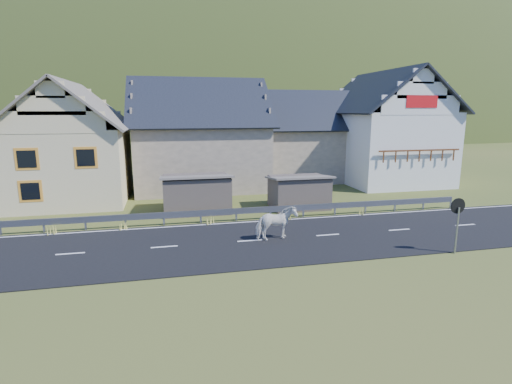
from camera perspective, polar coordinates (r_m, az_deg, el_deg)
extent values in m
plane|color=#3F4E1C|center=(19.27, -0.90, -7.08)|extent=(160.00, 160.00, 0.00)
cube|color=black|center=(19.26, -0.90, -7.02)|extent=(60.00, 7.00, 0.04)
cube|color=silver|center=(19.25, -0.90, -6.95)|extent=(60.00, 6.60, 0.01)
cube|color=#93969B|center=(22.57, -2.84, -2.75)|extent=(28.00, 0.08, 0.34)
cube|color=#93969B|center=(23.80, -32.70, -4.44)|extent=(0.10, 0.06, 0.70)
cube|color=#93969B|center=(23.19, -28.05, -4.33)|extent=(0.10, 0.06, 0.70)
cube|color=#93969B|center=(22.73, -23.18, -4.19)|extent=(0.10, 0.06, 0.70)
cube|color=#93969B|center=(22.44, -18.14, -4.02)|extent=(0.10, 0.06, 0.70)
cube|color=#93969B|center=(22.33, -13.02, -3.81)|extent=(0.10, 0.06, 0.70)
cube|color=#93969B|center=(22.40, -7.90, -3.57)|extent=(0.10, 0.06, 0.70)
cube|color=#93969B|center=(22.65, -2.84, -3.30)|extent=(0.10, 0.06, 0.70)
cube|color=#93969B|center=(23.06, 2.06, -3.02)|extent=(0.10, 0.06, 0.70)
cube|color=#93969B|center=(23.64, 6.76, -2.73)|extent=(0.10, 0.06, 0.70)
cube|color=#93969B|center=(24.37, 11.20, -2.44)|extent=(0.10, 0.06, 0.70)
cube|color=#93969B|center=(25.24, 15.35, -2.15)|extent=(0.10, 0.06, 0.70)
cube|color=#93969B|center=(26.23, 19.21, -1.88)|extent=(0.10, 0.06, 0.70)
cube|color=#93969B|center=(27.33, 22.78, -1.61)|extent=(0.10, 0.06, 0.70)
cube|color=#93969B|center=(28.53, 26.05, -1.37)|extent=(0.10, 0.06, 0.70)
cube|color=brown|center=(24.94, -8.52, -0.26)|extent=(4.30, 3.30, 2.40)
cube|color=brown|center=(25.77, 6.13, -0.04)|extent=(3.80, 2.90, 2.20)
cube|color=beige|center=(30.72, -24.50, 3.70)|extent=(7.00, 9.00, 5.00)
cube|color=orange|center=(26.69, -29.92, 4.10)|extent=(1.30, 0.12, 1.30)
cube|color=orange|center=(25.93, -23.14, 4.54)|extent=(1.30, 0.12, 1.30)
cube|color=orange|center=(26.95, -29.51, 0.10)|extent=(1.30, 0.12, 1.30)
cube|color=tan|center=(32.43, -28.11, 10.96)|extent=(0.70, 0.70, 2.40)
cube|color=tan|center=(33.18, -8.02, 5.14)|extent=(10.00, 9.00, 5.00)
cube|color=tan|center=(37.32, 7.26, 5.56)|extent=(9.00, 8.00, 4.60)
cube|color=silver|center=(37.11, 17.69, 6.15)|extent=(8.00, 10.00, 6.00)
cube|color=red|center=(32.75, 22.63, 11.83)|extent=(2.60, 0.06, 0.90)
cube|color=brown|center=(32.70, 22.36, 5.52)|extent=(6.80, 0.12, 0.12)
ellipsoid|color=#223713|center=(199.78, -10.24, 3.88)|extent=(440.00, 280.00, 260.00)
imported|color=white|center=(19.20, 2.89, -4.47)|extent=(1.18, 2.05, 1.64)
cylinder|color=#93969B|center=(19.45, 26.75, -4.97)|extent=(0.08, 0.08, 2.08)
cylinder|color=black|center=(19.26, 26.89, -1.78)|extent=(0.69, 0.06, 0.69)
cylinder|color=white|center=(19.29, 26.81, -1.75)|extent=(0.58, 0.03, 0.58)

